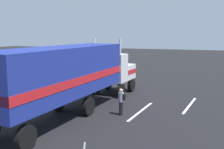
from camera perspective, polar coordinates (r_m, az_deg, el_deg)
ground_plane at (r=21.30m, az=-0.75°, el=-4.40°), size 120.00×120.00×0.00m
lane_stripe_near at (r=17.06m, az=6.20°, el=-7.87°), size 4.39×0.62×0.01m
lane_stripe_mid at (r=19.06m, az=16.37°, el=-6.38°), size 4.39×0.68×0.01m
semi_truck at (r=16.35m, az=-8.38°, el=0.40°), size 14.34×3.88×4.50m
person_bystander at (r=16.03m, az=2.01°, el=-5.64°), size 0.34×0.45×1.63m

